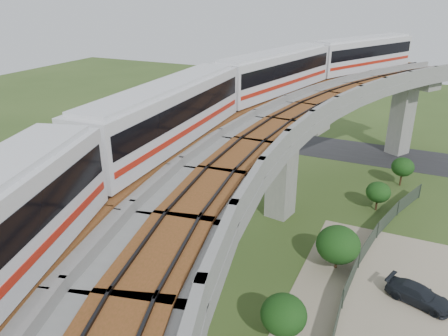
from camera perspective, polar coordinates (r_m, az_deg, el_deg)
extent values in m
plane|color=#344C1E|center=(32.09, -0.31, -13.79)|extent=(160.00, 160.00, 0.00)
cube|color=#232326|center=(57.74, 12.45, 2.75)|extent=(60.00, 8.00, 0.03)
cube|color=#99968E|center=(57.18, 22.17, 5.82)|extent=(2.86, 2.93, 8.40)
cube|color=#99968E|center=(56.13, 22.89, 10.50)|extent=(7.21, 5.74, 1.20)
cube|color=#99968E|center=(38.28, 7.56, -0.45)|extent=(2.35, 2.51, 8.40)
cube|color=#99968E|center=(36.69, 7.94, 6.47)|extent=(7.31, 3.58, 1.20)
cube|color=#99968E|center=(22.13, -10.30, -19.89)|extent=(2.35, 2.51, 8.40)
cube|color=#99968E|center=(19.25, -11.29, -9.24)|extent=(7.31, 3.58, 1.20)
cube|color=gray|center=(50.98, 19.38, 11.08)|extent=(16.42, 20.91, 0.80)
cube|color=gray|center=(53.19, 15.55, 12.94)|extent=(8.66, 17.08, 1.00)
cube|color=gray|center=(48.73, 23.80, 11.07)|extent=(8.66, 17.08, 1.00)
cube|color=brown|center=(52.08, 17.38, 12.06)|extent=(10.68, 18.08, 0.12)
cube|color=black|center=(52.06, 17.40, 12.19)|extent=(9.69, 17.59, 0.12)
cube|color=brown|center=(49.79, 21.59, 11.08)|extent=(10.68, 18.08, 0.12)
cube|color=black|center=(49.77, 21.61, 11.22)|extent=(9.69, 17.59, 0.12)
cube|color=gray|center=(35.30, 7.06, 7.56)|extent=(11.77, 20.03, 0.80)
cube|color=gray|center=(37.14, 1.12, 9.90)|extent=(3.22, 18.71, 1.00)
cube|color=gray|center=(33.45, 13.76, 7.85)|extent=(3.22, 18.71, 1.00)
cube|color=brown|center=(36.19, 3.96, 8.80)|extent=(5.44, 19.05, 0.12)
cube|color=black|center=(36.16, 3.96, 8.98)|extent=(4.35, 18.88, 0.12)
cube|color=brown|center=(34.29, 10.40, 7.72)|extent=(5.44, 19.05, 0.12)
cube|color=black|center=(34.26, 10.41, 7.91)|extent=(4.35, 18.88, 0.12)
cube|color=gray|center=(19.78, -9.85, -4.89)|extent=(11.77, 20.03, 0.80)
cube|color=gray|center=(21.53, -20.40, -1.06)|extent=(3.22, 18.71, 1.00)
cube|color=gray|center=(18.04, 2.42, -4.17)|extent=(3.22, 18.71, 1.00)
cube|color=brown|center=(20.58, -15.48, -2.86)|extent=(5.44, 19.05, 0.12)
cube|color=black|center=(20.53, -15.51, -2.56)|extent=(4.35, 18.88, 0.12)
cube|color=brown|center=(18.78, -3.85, -4.56)|extent=(5.44, 19.05, 0.12)
cube|color=black|center=(18.73, -3.86, -4.24)|extent=(4.35, 18.88, 0.12)
cube|color=silver|center=(25.49, -7.33, 6.95)|extent=(3.34, 15.10, 3.20)
cube|color=silver|center=(25.10, -7.53, 10.69)|extent=(2.77, 14.33, 0.22)
cube|color=black|center=(25.38, -7.38, 7.93)|extent=(3.37, 14.50, 1.15)
cube|color=red|center=(25.70, -7.25, 5.34)|extent=(3.37, 14.50, 0.30)
cube|color=black|center=(25.92, -7.18, 3.84)|extent=(2.44, 12.82, 0.28)
cube|color=silver|center=(38.75, 6.76, 12.30)|extent=(5.74, 15.23, 3.20)
cube|color=silver|center=(38.49, 6.87, 14.79)|extent=(5.06, 14.39, 0.22)
cube|color=black|center=(38.68, 6.79, 12.96)|extent=(5.68, 14.66, 1.15)
cube|color=red|center=(38.89, 6.70, 11.21)|extent=(5.68, 14.66, 0.30)
cube|color=black|center=(39.03, 6.66, 10.19)|extent=(4.49, 12.87, 0.28)
cube|color=silver|center=(51.85, 17.65, 13.99)|extent=(9.07, 14.64, 3.20)
cube|color=silver|center=(51.66, 17.88, 15.85)|extent=(8.25, 13.73, 0.22)
cube|color=black|center=(51.80, 17.71, 14.48)|extent=(8.85, 14.13, 1.15)
cube|color=red|center=(51.96, 17.55, 13.18)|extent=(8.85, 14.13, 0.30)
cube|color=black|center=(52.06, 17.46, 12.41)|extent=(7.35, 12.27, 0.28)
cylinder|color=#2D382D|center=(46.45, 24.25, -2.76)|extent=(0.08, 0.08, 1.50)
cube|color=#2D382D|center=(44.31, 23.02, -3.75)|extent=(1.69, 4.77, 1.40)
cylinder|color=#2D382D|center=(42.18, 21.81, -4.88)|extent=(0.08, 0.08, 1.50)
cube|color=#2D382D|center=(40.05, 20.62, -6.18)|extent=(1.23, 4.91, 1.40)
cylinder|color=#2D382D|center=(37.94, 19.47, -7.67)|extent=(0.08, 0.08, 1.50)
cube|color=#2D382D|center=(35.85, 18.35, -9.38)|extent=(0.75, 4.99, 1.40)
cylinder|color=#2D382D|center=(33.78, 17.27, -11.35)|extent=(0.08, 0.08, 1.50)
cube|color=#2D382D|center=(31.75, 16.25, -13.62)|extent=(0.27, 5.04, 1.40)
cylinder|color=#2D382D|center=(29.78, 15.30, -16.23)|extent=(0.08, 0.08, 1.50)
cube|color=#2D382D|center=(27.87, 14.43, -19.25)|extent=(0.27, 5.04, 1.40)
cylinder|color=#382314|center=(48.66, 22.09, -1.36)|extent=(0.18, 0.18, 1.38)
ellipsoid|color=#123811|center=(48.16, 22.32, 0.13)|extent=(2.26, 2.26, 1.92)
cylinder|color=#382314|center=(42.59, 19.29, -4.50)|extent=(0.18, 0.18, 1.16)
ellipsoid|color=#123811|center=(42.06, 19.51, -2.99)|extent=(2.21, 2.21, 1.88)
cylinder|color=#382314|center=(33.49, 14.43, -11.79)|extent=(0.18, 0.18, 1.05)
ellipsoid|color=#123811|center=(32.70, 14.68, -9.65)|extent=(3.15, 3.15, 2.68)
cylinder|color=#382314|center=(26.83, 7.63, -20.81)|extent=(0.18, 0.18, 1.35)
ellipsoid|color=#123811|center=(25.85, 7.80, -18.45)|extent=(2.63, 2.63, 2.23)
imported|color=black|center=(31.93, 24.07, -14.87)|extent=(4.42, 2.86, 1.19)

